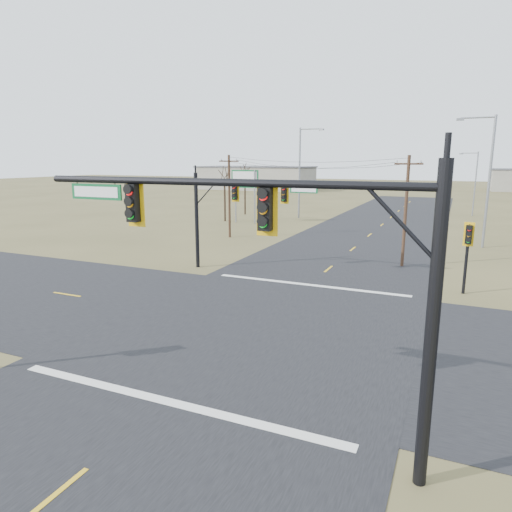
{
  "coord_description": "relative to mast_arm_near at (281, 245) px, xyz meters",
  "views": [
    {
      "loc": [
        7.87,
        -18.42,
        7.55
      ],
      "look_at": [
        -0.69,
        1.0,
        3.04
      ],
      "focal_mm": 32.0,
      "sensor_mm": 36.0,
      "label": 1
    }
  ],
  "objects": [
    {
      "name": "streetlight_a",
      "position": [
        5.94,
        33.49,
        0.77
      ],
      "size": [
        3.1,
        0.29,
        11.16
      ],
      "rotation": [
        0.0,
        0.0,
        0.02
      ],
      "color": "gray",
      "rests_on": "ground"
    },
    {
      "name": "road_ns",
      "position": [
        -4.01,
        8.15,
        -5.49
      ],
      "size": [
        14.0,
        160.0,
        0.02
      ],
      "primitive_type": "cube",
      "color": "black",
      "rests_on": "ground"
    },
    {
      "name": "mast_arm_near",
      "position": [
        0.0,
        0.0,
        0.0
      ],
      "size": [
        10.98,
        0.41,
        7.58
      ],
      "rotation": [
        0.0,
        0.0,
        0.01
      ],
      "color": "black",
      "rests_on": "ground"
    },
    {
      "name": "utility_pole_near",
      "position": [
        0.59,
        23.2,
        -1.37
      ],
      "size": [
        1.92,
        0.27,
        7.84
      ],
      "rotation": [
        0.0,
        0.0,
        -0.08
      ],
      "color": "#42291C",
      "rests_on": "ground"
    },
    {
      "name": "stop_bar_far",
      "position": [
        -4.01,
        15.65,
        -5.47
      ],
      "size": [
        12.0,
        0.4,
        0.01
      ],
      "primitive_type": "cube",
      "color": "silver",
      "rests_on": "road_ns"
    },
    {
      "name": "ground",
      "position": [
        -4.01,
        8.15,
        -5.5
      ],
      "size": [
        320.0,
        320.0,
        0.0
      ],
      "primitive_type": "plane",
      "color": "brown",
      "rests_on": "ground"
    },
    {
      "name": "bare_tree_b",
      "position": [
        -23.24,
        47.37,
        0.43
      ],
      "size": [
        3.53,
        3.53,
        7.42
      ],
      "rotation": [
        0.0,
        0.0,
        -0.25
      ],
      "color": "black",
      "rests_on": "ground"
    },
    {
      "name": "stop_bar_near",
      "position": [
        -4.01,
        0.65,
        -5.47
      ],
      "size": [
        12.0,
        0.4,
        0.01
      ],
      "primitive_type": "cube",
      "color": "silver",
      "rests_on": "road_ns"
    },
    {
      "name": "streetlight_b",
      "position": [
        5.67,
        58.27,
        -0.7
      ],
      "size": [
        2.38,
        0.25,
        8.56
      ],
      "rotation": [
        0.0,
        0.0,
        -0.08
      ],
      "color": "gray",
      "rests_on": "ground"
    },
    {
      "name": "warehouse_left",
      "position": [
        -44.01,
        98.15,
        -2.75
      ],
      "size": [
        28.0,
        14.0,
        5.5
      ],
      "primitive_type": "cube",
      "color": "gray",
      "rests_on": "ground"
    },
    {
      "name": "pedestal_signal_ne",
      "position": [
        4.6,
        17.4,
        -2.44
      ],
      "size": [
        0.62,
        0.53,
        4.16
      ],
      "rotation": [
        0.0,
        0.0,
        -0.17
      ],
      "color": "black",
      "rests_on": "ground"
    },
    {
      "name": "highway_sign",
      "position": [
        -19.53,
        39.49,
        -1.06
      ],
      "size": [
        3.35,
        0.46,
        6.3
      ],
      "rotation": [
        0.0,
        0.0,
        0.11
      ],
      "color": "gray",
      "rests_on": "ground"
    },
    {
      "name": "streetlight_c",
      "position": [
        -14.79,
        46.44,
        0.94
      ],
      "size": [
        3.21,
        0.48,
        11.45
      ],
      "rotation": [
        0.0,
        0.0,
        -0.34
      ],
      "color": "gray",
      "rests_on": "ground"
    },
    {
      "name": "road_ew",
      "position": [
        -4.01,
        8.15,
        -5.49
      ],
      "size": [
        160.0,
        14.0,
        0.02
      ],
      "primitive_type": "cube",
      "color": "black",
      "rests_on": "ground"
    },
    {
      "name": "utility_pole_far",
      "position": [
        -16.45,
        29.36,
        -1.3
      ],
      "size": [
        1.95,
        0.39,
        7.97
      ],
      "rotation": [
        0.0,
        0.0,
        0.14
      ],
      "color": "#42291C",
      "rests_on": "ground"
    },
    {
      "name": "bare_tree_a",
      "position": [
        -22.45,
        39.83,
        0.1
      ],
      "size": [
        3.48,
        3.48,
        7.07
      ],
      "rotation": [
        0.0,
        0.0,
        0.23
      ],
      "color": "black",
      "rests_on": "ground"
    },
    {
      "name": "mast_arm_far",
      "position": [
        -9.68,
        17.12,
        -0.67
      ],
      "size": [
        8.83,
        0.42,
        6.65
      ],
      "rotation": [
        0.0,
        0.0,
        0.04
      ],
      "color": "black",
      "rests_on": "ground"
    }
  ]
}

